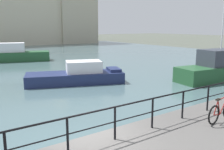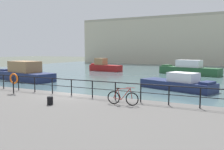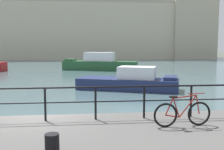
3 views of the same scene
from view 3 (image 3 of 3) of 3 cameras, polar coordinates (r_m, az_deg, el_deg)
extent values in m
plane|color=#4C5147|center=(10.07, -15.18, -13.49)|extent=(240.00, 240.00, 0.00)
cube|color=#476066|center=(39.72, -8.17, 1.36)|extent=(80.00, 60.00, 0.01)
cube|color=#C1B79E|center=(69.71, -7.27, 8.78)|extent=(65.87, 14.59, 12.95)
cube|color=#B2A891|center=(74.56, 14.91, 10.11)|extent=(10.37, 16.05, 17.25)
cube|color=#A49C86|center=(63.44, -7.51, 15.23)|extent=(65.87, 0.60, 0.70)
cube|color=navy|center=(20.73, 3.29, -1.86)|extent=(7.91, 4.97, 0.85)
cube|color=silver|center=(20.50, 5.24, 0.51)|extent=(3.17, 2.65, 0.90)
cube|color=navy|center=(20.26, 12.10, -0.61)|extent=(1.45, 1.92, 0.24)
cube|color=#23512D|center=(36.62, -2.53, 1.97)|extent=(10.11, 5.23, 1.22)
cube|color=silver|center=(36.56, -2.64, 3.83)|extent=(4.29, 2.92, 1.17)
cube|color=#23512D|center=(37.80, -8.64, 3.14)|extent=(1.63, 1.93, 0.24)
cylinder|color=black|center=(8.88, -13.77, -5.99)|extent=(0.07, 0.07, 1.05)
cylinder|color=black|center=(8.80, -3.45, -5.93)|extent=(0.07, 0.07, 1.05)
cylinder|color=black|center=(9.01, 6.72, -5.68)|extent=(0.07, 0.07, 1.05)
cylinder|color=black|center=(9.48, 16.16, -5.29)|extent=(0.07, 0.07, 1.05)
cylinder|color=black|center=(8.71, -8.69, -2.60)|extent=(23.77, 0.06, 0.06)
cylinder|color=black|center=(8.80, -8.64, -5.65)|extent=(23.77, 0.04, 0.04)
torus|color=black|center=(8.58, 17.72, -7.68)|extent=(0.72, 0.11, 0.72)
torus|color=black|center=(8.15, 11.11, -8.23)|extent=(0.72, 0.11, 0.72)
cylinder|color=maroon|center=(8.36, 15.55, -6.28)|extent=(0.55, 0.08, 0.66)
cylinder|color=maroon|center=(8.22, 13.26, -6.68)|extent=(0.24, 0.05, 0.58)
cylinder|color=maroon|center=(8.26, 14.98, -4.39)|extent=(0.72, 0.09, 0.11)
cylinder|color=maroon|center=(8.24, 12.49, -8.39)|extent=(0.43, 0.07, 0.12)
cylinder|color=maroon|center=(8.13, 11.89, -6.50)|extent=(0.26, 0.05, 0.51)
cylinder|color=maroon|center=(8.49, 17.47, -5.87)|extent=(0.14, 0.05, 0.57)
cube|color=black|center=(8.12, 12.67, -4.49)|extent=(0.23, 0.11, 0.05)
cylinder|color=maroon|center=(8.41, 17.23, -3.69)|extent=(0.52, 0.06, 0.02)
cylinder|color=black|center=(6.34, -12.39, -13.82)|extent=(0.32, 0.32, 0.44)
camera|label=1|loc=(6.20, -70.41, 11.97)|focal=40.02mm
camera|label=2|loc=(8.92, 111.51, 1.09)|focal=38.35mm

